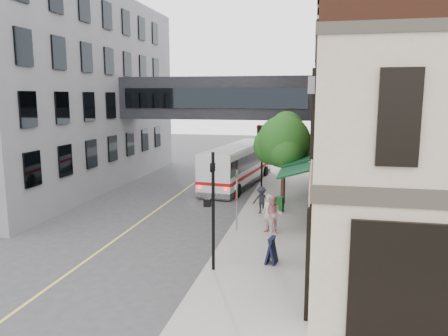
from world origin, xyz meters
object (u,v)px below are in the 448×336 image
at_px(pedestrian_a, 269,213).
at_px(sandwich_board, 272,250).
at_px(pedestrian_b, 273,214).
at_px(newspaper_box, 279,204).
at_px(bus, 238,163).
at_px(pedestrian_c, 262,200).

bearing_deg(pedestrian_a, sandwich_board, -58.27).
height_order(pedestrian_b, newspaper_box, pedestrian_b).
height_order(bus, pedestrian_b, bus).
bearing_deg(sandwich_board, newspaper_box, 102.79).
height_order(pedestrian_a, pedestrian_b, pedestrian_b).
bearing_deg(newspaper_box, pedestrian_c, -133.10).
distance_m(pedestrian_c, sandwich_board, 7.37).
distance_m(pedestrian_a, newspaper_box, 3.88).
distance_m(pedestrian_a, pedestrian_c, 3.33).
relative_size(newspaper_box, sandwich_board, 0.80).
distance_m(pedestrian_b, newspaper_box, 4.02).
relative_size(pedestrian_c, sandwich_board, 1.42).
relative_size(pedestrian_c, newspaper_box, 1.77).
height_order(pedestrian_a, sandwich_board, pedestrian_a).
relative_size(pedestrian_b, newspaper_box, 2.15).
relative_size(bus, newspaper_box, 12.93).
xyz_separation_m(pedestrian_c, sandwich_board, (1.28, -7.25, -0.23)).
bearing_deg(pedestrian_b, sandwich_board, -77.86).
height_order(pedestrian_b, sandwich_board, pedestrian_b).
relative_size(bus, sandwich_board, 10.34).
height_order(pedestrian_c, newspaper_box, pedestrian_c).
xyz_separation_m(pedestrian_c, newspaper_box, (0.96, 0.60, -0.33)).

